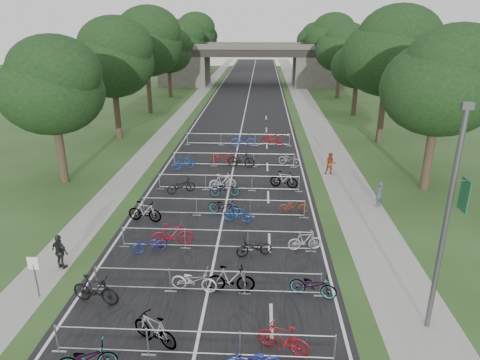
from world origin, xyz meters
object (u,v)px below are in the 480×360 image
object	(u,v)px
bike_1	(155,329)
overpass_bridge	(251,64)
lamppost	(447,220)
pedestrian_b	(330,164)
bike_0	(87,358)
park_sign	(34,269)
pedestrian_c	(60,252)
pedestrian_a	(379,194)

from	to	relation	value
bike_1	overpass_bridge	bearing A→B (deg)	-152.46
lamppost	pedestrian_b	world-z (taller)	lamppost
pedestrian_b	bike_0	bearing A→B (deg)	-112.19
bike_0	pedestrian_b	size ratio (longest dim) A/B	1.15
park_sign	pedestrian_c	world-z (taller)	park_sign
overpass_bridge	lamppost	size ratio (longest dim) A/B	3.78
overpass_bridge	bike_0	world-z (taller)	overpass_bridge
park_sign	pedestrian_b	bearing A→B (deg)	48.08
bike_0	pedestrian_a	xyz separation A→B (m)	(12.49, 13.61, 0.30)
overpass_bridge	pedestrian_a	bearing A→B (deg)	-79.99
park_sign	overpass_bridge	bearing A→B (deg)	83.74
pedestrian_b	bike_1	bearing A→B (deg)	-109.33
lamppost	pedestrian_c	distance (m)	15.84
lamppost	bike_0	distance (m)	12.52
park_sign	pedestrian_a	size ratio (longest dim) A/B	1.16
park_sign	bike_1	world-z (taller)	park_sign
bike_0	bike_1	world-z (taller)	bike_1
overpass_bridge	park_sign	bearing A→B (deg)	-96.26
pedestrian_a	pedestrian_c	world-z (taller)	pedestrian_c
park_sign	lamppost	bearing A→B (deg)	-3.78
lamppost	bike_1	world-z (taller)	lamppost
lamppost	pedestrian_a	size ratio (longest dim) A/B	5.24
bike_1	pedestrian_a	distance (m)	16.25
bike_0	bike_1	distance (m)	2.28
pedestrian_b	pedestrian_a	bearing A→B (deg)	-63.72
pedestrian_a	pedestrian_c	xyz separation A→B (m)	(-16.00, -7.73, 0.04)
bike_0	pedestrian_a	distance (m)	18.47
bike_0	pedestrian_c	distance (m)	6.86
lamppost	bike_0	bearing A→B (deg)	-166.73
bike_1	pedestrian_c	bearing A→B (deg)	-101.51
lamppost	pedestrian_c	world-z (taller)	lamppost
pedestrian_b	overpass_bridge	bearing A→B (deg)	104.96
bike_0	pedestrian_c	size ratio (longest dim) A/B	1.13
bike_1	pedestrian_a	bearing A→B (deg)	167.92
bike_1	pedestrian_b	size ratio (longest dim) A/B	1.18
pedestrian_c	overpass_bridge	bearing A→B (deg)	-70.55
overpass_bridge	bike_0	size ratio (longest dim) A/B	16.67
park_sign	bike_0	bearing A→B (deg)	-46.79
bike_1	pedestrian_a	world-z (taller)	pedestrian_a
bike_0	pedestrian_a	bearing A→B (deg)	-56.44
overpass_bridge	pedestrian_a	size ratio (longest dim) A/B	19.77
overpass_bridge	pedestrian_b	size ratio (longest dim) A/B	19.17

